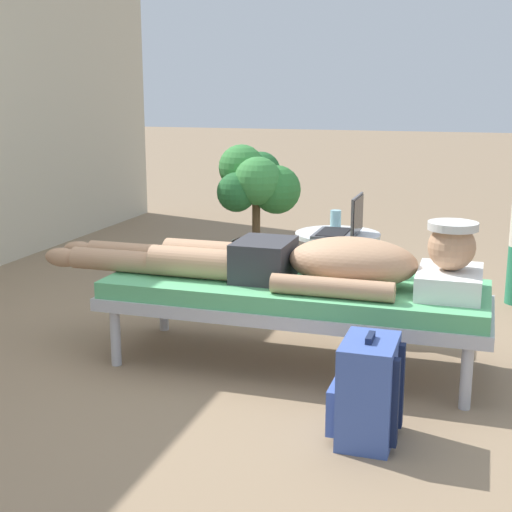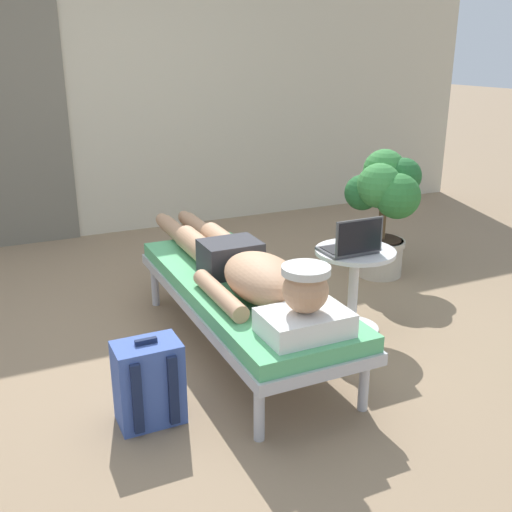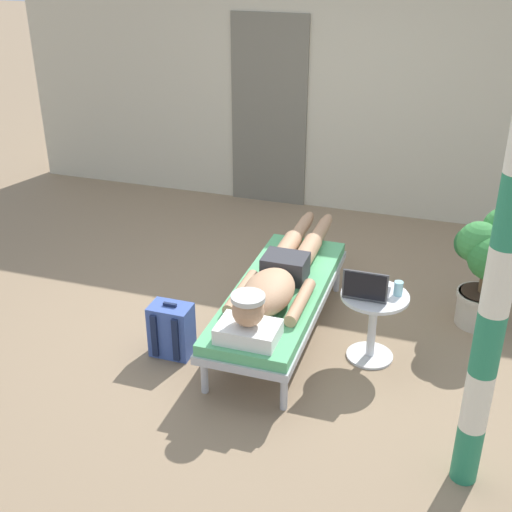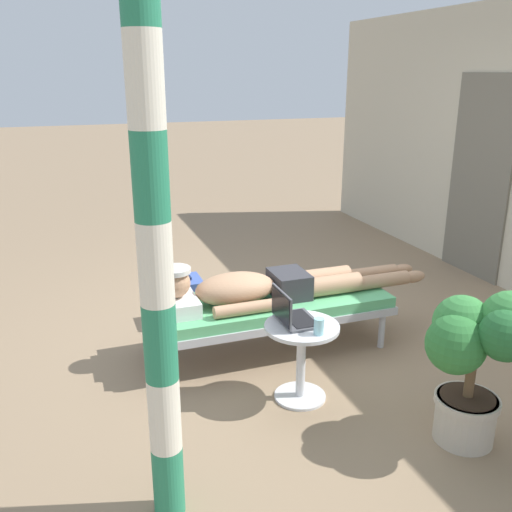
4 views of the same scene
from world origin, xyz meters
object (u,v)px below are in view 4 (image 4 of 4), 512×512
(laptop, at_px, (291,314))
(potted_plant, at_px, (476,349))
(drink_glass, at_px, (319,326))
(backpack, at_px, (190,301))
(porch_post, at_px, (156,263))
(person_reclining, at_px, (265,287))
(lounge_chair, at_px, (270,307))
(side_table, at_px, (301,349))

(laptop, xyz_separation_m, potted_plant, (0.80, 0.77, 0.01))
(laptop, relative_size, drink_glass, 2.98)
(potted_plant, bearing_deg, backpack, -152.25)
(backpack, relative_size, porch_post, 0.16)
(backpack, xyz_separation_m, porch_post, (2.10, -0.61, 1.09))
(person_reclining, height_order, laptop, laptop)
(backpack, bearing_deg, person_reclining, 31.85)
(lounge_chair, bearing_deg, porch_post, -37.14)
(backpack, height_order, porch_post, porch_post)
(drink_glass, relative_size, backpack, 0.24)
(side_table, bearing_deg, porch_post, -55.10)
(person_reclining, height_order, backpack, person_reclining)
(person_reclining, bearing_deg, lounge_chair, 90.00)
(side_table, relative_size, drink_glass, 5.04)
(side_table, distance_m, backpack, 1.45)
(laptop, distance_m, drink_glass, 0.23)
(laptop, height_order, potted_plant, potted_plant)
(person_reclining, distance_m, drink_glass, 0.87)
(side_table, xyz_separation_m, backpack, (-1.39, -0.40, -0.16))
(side_table, bearing_deg, lounge_chair, 174.90)
(lounge_chair, bearing_deg, person_reclining, -90.00)
(side_table, bearing_deg, drink_glass, 16.40)
(drink_glass, xyz_separation_m, backpack, (-1.54, -0.45, -0.38))
(backpack, xyz_separation_m, potted_plant, (2.13, 1.12, 0.39))
(drink_glass, relative_size, potted_plant, 0.11)
(laptop, distance_m, potted_plant, 1.11)
(side_table, bearing_deg, backpack, -163.83)
(person_reclining, bearing_deg, porch_post, -35.90)
(laptop, bearing_deg, side_table, 40.52)
(lounge_chair, height_order, porch_post, porch_post)
(laptop, bearing_deg, person_reclining, 174.11)
(lounge_chair, xyz_separation_m, laptop, (0.65, -0.12, 0.24))
(person_reclining, xyz_separation_m, porch_post, (1.42, -1.03, 0.77))
(lounge_chair, xyz_separation_m, person_reclining, (0.00, -0.05, 0.17))
(drink_glass, height_order, potted_plant, potted_plant)
(laptop, bearing_deg, drink_glass, 24.44)
(person_reclining, bearing_deg, drink_glass, 1.85)
(person_reclining, relative_size, potted_plant, 2.31)
(lounge_chair, bearing_deg, backpack, -145.32)
(laptop, bearing_deg, porch_post, -51.43)
(person_reclining, height_order, side_table, person_reclining)
(person_reclining, xyz_separation_m, side_table, (0.71, -0.02, -0.16))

